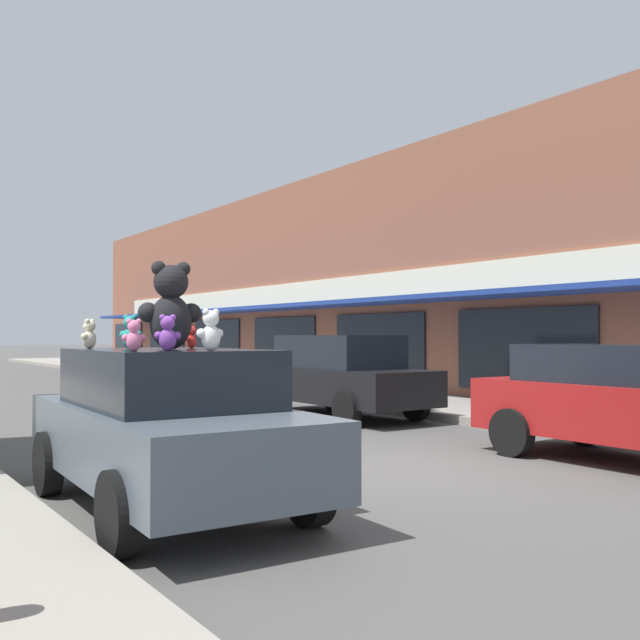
% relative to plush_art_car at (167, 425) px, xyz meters
% --- Properties ---
extents(ground_plane, '(260.00, 260.00, 0.00)m').
position_rel_plush_art_car_xyz_m(ground_plane, '(3.12, 0.42, -0.85)').
color(ground_plane, '#514F4C').
extents(sidewalk_far, '(3.43, 90.00, 0.17)m').
position_rel_plush_art_car_xyz_m(sidewalk_far, '(9.08, 0.42, -0.76)').
color(sidewalk_far, gray).
rests_on(sidewalk_far, ground_plane).
extents(storefront_row, '(15.31, 37.72, 7.22)m').
position_rel_plush_art_car_xyz_m(storefront_row, '(17.59, 15.16, 2.76)').
color(storefront_row, brown).
rests_on(storefront_row, ground_plane).
extents(plush_art_car, '(2.09, 4.30, 1.61)m').
position_rel_plush_art_car_xyz_m(plush_art_car, '(0.00, 0.00, 0.00)').
color(plush_art_car, '#4C5660').
rests_on(plush_art_car, ground_plane).
extents(teddy_bear_giant, '(0.66, 0.43, 0.88)m').
position_rel_plush_art_car_xyz_m(teddy_bear_giant, '(-0.01, -0.10, 1.18)').
color(teddy_bear_giant, black).
rests_on(teddy_bear_giant, plush_art_car).
extents(teddy_bear_pink, '(0.22, 0.15, 0.29)m').
position_rel_plush_art_car_xyz_m(teddy_bear_pink, '(-0.62, -0.75, 0.90)').
color(teddy_bear_pink, pink).
rests_on(teddy_bear_pink, plush_art_car).
extents(teddy_bear_white, '(0.29, 0.18, 0.38)m').
position_rel_plush_art_car_xyz_m(teddy_bear_white, '(0.01, -0.98, 0.94)').
color(teddy_bear_white, white).
rests_on(teddy_bear_white, plush_art_car).
extents(teddy_bear_red, '(0.18, 0.16, 0.24)m').
position_rel_plush_art_car_xyz_m(teddy_bear_red, '(0.44, 0.39, 0.88)').
color(teddy_bear_red, red).
rests_on(teddy_bear_red, plush_art_car).
extents(teddy_bear_teal, '(0.23, 0.25, 0.35)m').
position_rel_plush_art_car_xyz_m(teddy_bear_teal, '(-0.31, 0.20, 0.93)').
color(teddy_bear_teal, teal).
rests_on(teddy_bear_teal, plush_art_car).
extents(teddy_bear_cream, '(0.22, 0.21, 0.31)m').
position_rel_plush_art_car_xyz_m(teddy_bear_cream, '(-0.59, 0.62, 0.91)').
color(teddy_bear_cream, beige).
rests_on(teddy_bear_cream, plush_art_car).
extents(teddy_bear_purple, '(0.25, 0.18, 0.33)m').
position_rel_plush_art_car_xyz_m(teddy_bear_purple, '(-0.31, -0.74, 0.92)').
color(teddy_bear_purple, purple).
rests_on(teddy_bear_purple, plush_art_car).
extents(parked_car_far_left, '(1.96, 4.08, 1.62)m').
position_rel_plush_art_car_xyz_m(parked_car_far_left, '(6.20, -1.15, 0.03)').
color(parked_car_far_left, maroon).
rests_on(parked_car_far_left, ground_plane).
extents(parked_car_far_center, '(1.96, 4.74, 1.75)m').
position_rel_plush_art_car_xyz_m(parked_car_far_center, '(6.20, 5.55, 0.06)').
color(parked_car_far_center, black).
rests_on(parked_car_far_center, ground_plane).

